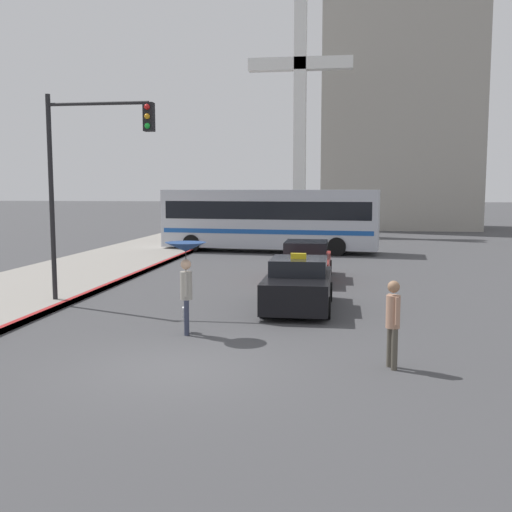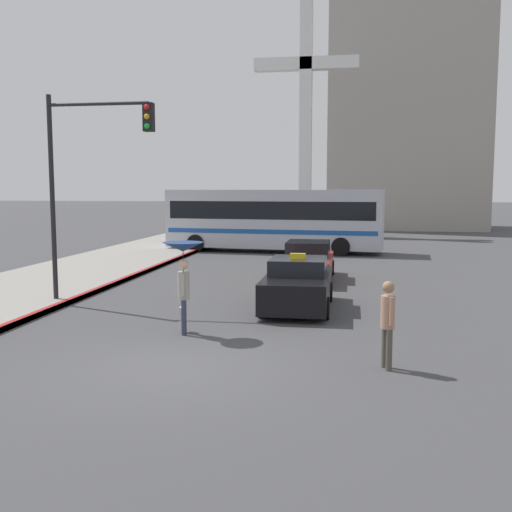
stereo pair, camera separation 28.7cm
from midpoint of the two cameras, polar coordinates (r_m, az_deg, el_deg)
The scene contains 9 objects.
ground_plane at distance 11.89m, azimuth -7.60°, elevation -10.48°, with size 300.00×300.00×0.00m, color #424244.
taxi at distance 17.26m, azimuth 4.48°, elevation -2.81°, with size 1.91×4.08×1.61m.
sedan_red at distance 22.82m, azimuth 5.31°, elevation -0.60°, with size 1.91×4.55×1.45m.
city_bus at distance 32.73m, azimuth 1.96°, elevation 3.69°, with size 11.89×3.61×3.39m.
pedestrian_with_umbrella at distance 14.15m, azimuth -6.38°, elevation -0.56°, with size 0.96×0.96×2.20m.
pedestrian_man at distance 11.74m, azimuth 13.11°, elevation -5.78°, with size 0.34×0.42×1.71m.
traffic_light at distance 18.15m, azimuth -15.14°, elevation 8.69°, with size 3.22×0.38×6.16m.
building_tower_near at distance 55.36m, azimuth 14.21°, elevation 14.92°, with size 13.05×9.38×23.61m.
monument_cross at distance 45.98m, azimuth 4.96°, elevation 14.51°, with size 7.70×0.90×17.50m.
Camera 2 is at (3.44, -10.87, 3.44)m, focal length 42.00 mm.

